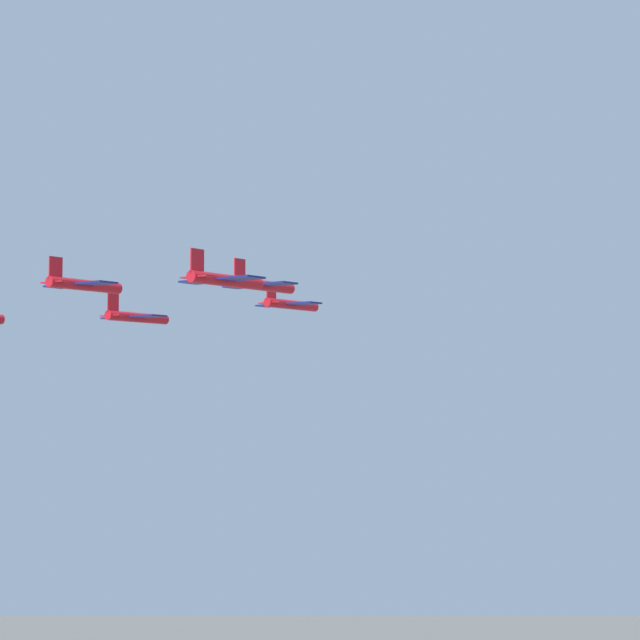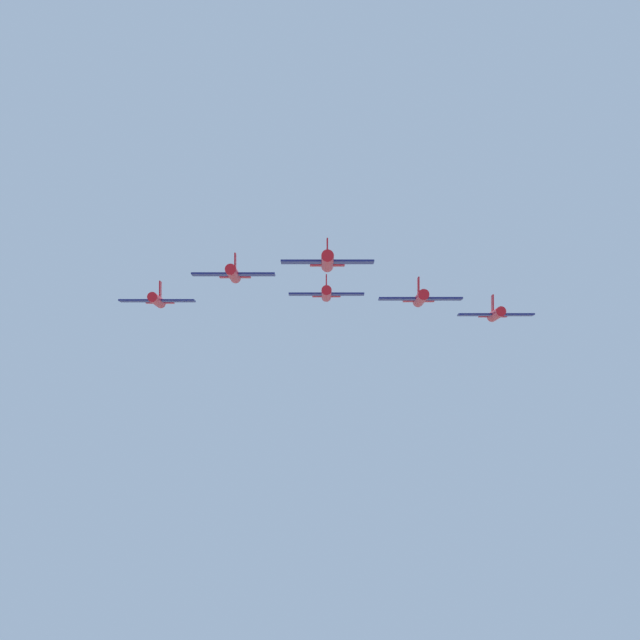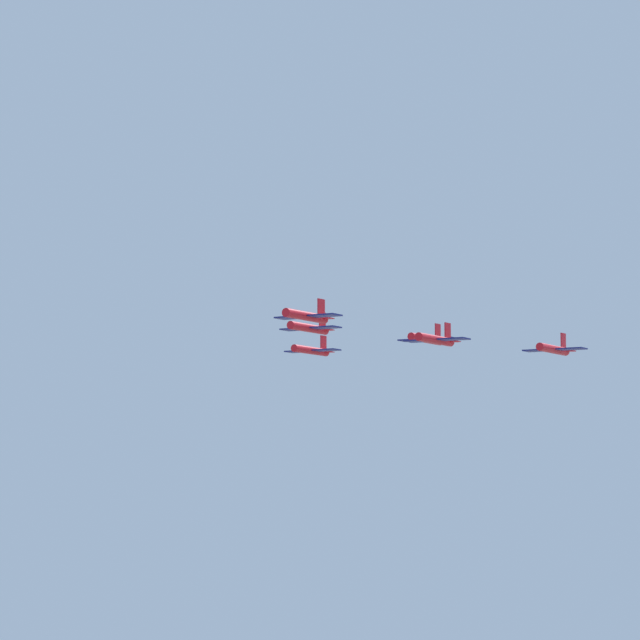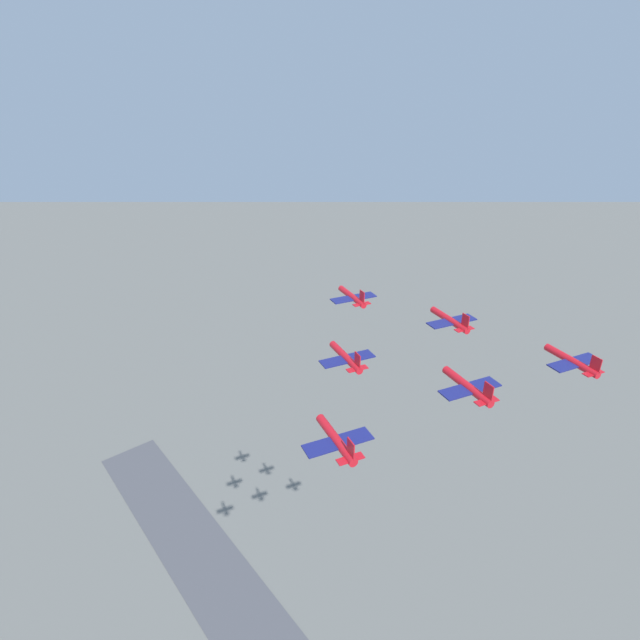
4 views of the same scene
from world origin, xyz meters
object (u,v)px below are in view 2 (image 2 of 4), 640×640
Objects in this scene: jet_1 at (421,298)px; jet_5 at (157,300)px; jet_4 at (326,294)px; jet_0 at (327,261)px; jet_3 at (496,314)px; jet_2 at (233,274)px.

jet_5 is (24.03, 27.49, 1.25)m from jet_1.
jet_4 is (19.76, 6.75, 2.08)m from jet_1.
jet_0 is 21.01m from jet_1.
jet_3 is 21.33m from jet_4.
jet_5 is (4.27, 20.74, -0.83)m from jet_4.
jet_1 is at bearing 120.47° from jet_4.
jet_4 is at bearing -90.00° from jet_0.
jet_0 reaches higher than jet_3.
jet_2 reaches higher than jet_0.
jet_3 is at bearing -150.46° from jet_2.
jet_2 is 20.90m from jet_4.
jet_2 is (4.27, 20.74, 2.79)m from jet_1.
jet_2 is 1.00× the size of jet_5.
jet_1 is at bearing -120.47° from jet_0.
jet_0 is 1.00× the size of jet_3.
jet_0 reaches higher than jet_4.
jet_1 is at bearing 150.46° from jet_5.
jet_4 reaches higher than jet_3.
jet_0 reaches higher than jet_1.
jet_0 is at bearing 90.00° from jet_4.
jet_0 is 41.86m from jet_3.
jet_4 is at bearing -59.53° from jet_1.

